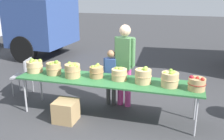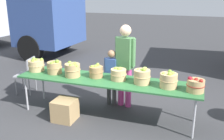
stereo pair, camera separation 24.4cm
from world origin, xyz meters
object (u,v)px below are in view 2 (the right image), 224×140
Objects in this scene: apple_basket_green_0 at (36,65)px; apple_basket_green_4 at (119,74)px; apple_basket_green_1 at (55,67)px; apple_basket_green_2 at (72,70)px; apple_basket_green_5 at (142,76)px; apple_basket_red_0 at (195,85)px; folding_chair at (28,72)px; apple_basket_green_6 at (169,80)px; produce_crate at (65,110)px; market_table at (107,81)px; child_customer at (112,73)px; vendor_adult at (125,60)px; apple_basket_green_3 at (96,71)px.

apple_basket_green_0 is 1.79m from apple_basket_green_4.
apple_basket_green_2 is at bearing -7.99° from apple_basket_green_1.
apple_basket_green_0 is at bearing 175.84° from apple_basket_green_1.
apple_basket_green_2 is 1.37m from apple_basket_green_5.
apple_basket_green_4 is at bearing 174.09° from apple_basket_red_0.
apple_basket_green_0 reaches higher than folding_chair.
apple_basket_green_6 reaches higher than apple_basket_green_2.
apple_basket_red_0 is at bearing 8.62° from produce_crate.
apple_basket_red_0 is at bearing -0.81° from apple_basket_green_2.
apple_basket_green_6 is at bearing 0.57° from apple_basket_green_2.
apple_basket_green_6 is at bearing -1.59° from apple_basket_green_0.
apple_basket_green_2 is 1.02× the size of apple_basket_green_4.
apple_basket_green_2 reaches higher than folding_chair.
apple_basket_red_0 is at bearing -2.80° from market_table.
apple_basket_red_0 is 0.75× the size of produce_crate.
apple_basket_green_4 is at bearing 28.51° from produce_crate.
child_customer is at bearing 25.05° from apple_basket_green_1.
child_customer is 1.40× the size of folding_chair.
apple_basket_green_2 reaches higher than apple_basket_red_0.
vendor_adult is at bearing 33.86° from apple_basket_green_2.
market_table is at bearing -1.75° from apple_basket_green_0.
apple_basket_red_0 is at bearing -1.97° from apple_basket_green_1.
apple_basket_green_1 reaches higher than apple_basket_red_0.
apple_basket_green_5 is 2.90m from folding_chair.
child_customer is at bearing 68.96° from apple_basket_green_3.
apple_basket_green_5 is 0.73m from vendor_adult.
vendor_adult is (-0.48, 0.54, 0.12)m from apple_basket_green_5.
apple_basket_green_4 reaches higher than folding_chair.
vendor_adult is at bearing 81.94° from folding_chair.
apple_basket_green_2 reaches higher than apple_basket_green_0.
folding_chair is at bearing 155.23° from apple_basket_green_1.
apple_basket_green_3 is 0.69× the size of produce_crate.
apple_basket_green_5 is 0.93m from apple_basket_red_0.
market_table reaches higher than produce_crate.
produce_crate is at bearing -27.98° from apple_basket_green_0.
apple_basket_green_2 is 1.84m from apple_basket_green_6.
market_table is 0.96m from produce_crate.
apple_basket_green_0 is 3.18m from apple_basket_red_0.
apple_basket_green_6 reaches higher than apple_basket_green_1.
apple_basket_green_2 reaches higher than apple_basket_green_4.
apple_basket_red_0 is at bearing 160.53° from child_customer.
child_customer is (0.17, 0.43, -0.16)m from apple_basket_green_3.
apple_basket_green_1 is 2.28m from apple_basket_green_6.
produce_crate is at bearing -89.71° from apple_basket_green_2.
apple_basket_green_1 is 1.43m from vendor_adult.
apple_basket_green_1 is 0.75× the size of produce_crate.
apple_basket_green_1 is at bearing 178.93° from apple_basket_green_6.
apple_basket_green_2 is at bearing -177.61° from apple_basket_green_5.
folding_chair is (-1.92, 0.42, -0.36)m from apple_basket_green_3.
apple_basket_green_0 is at bearing -179.47° from apple_basket_green_4.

